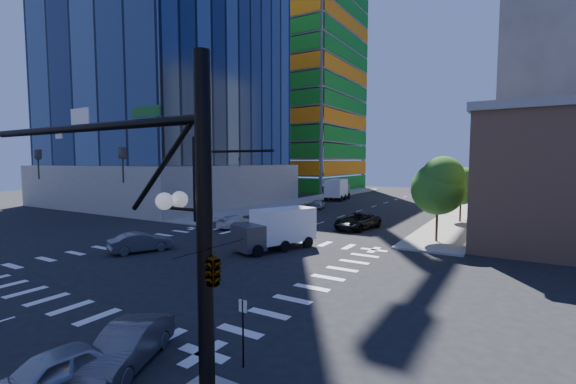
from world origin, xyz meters
The scene contains 18 objects.
ground centered at (0.00, 0.00, 0.00)m, with size 160.00×160.00×0.00m, color black.
road_markings centered at (0.00, 0.00, 0.01)m, with size 20.00×20.00×0.01m, color silver.
sidewalk_ne centered at (12.50, 40.00, 0.07)m, with size 5.00×60.00×0.15m, color gray.
sidewalk_nw centered at (-12.50, 40.00, 0.07)m, with size 5.00×60.00×0.15m, color gray.
construction_building centered at (-27.41, 61.93, 24.61)m, with size 25.16×34.50×70.60m.
signal_mast_se centered at (10.60, -11.50, 5.01)m, with size 10.51×2.48×9.00m.
signal_mast_nw centered at (-10.00, 11.50, 5.49)m, with size 10.20×0.40×9.00m.
tree_south centered at (12.63, 13.90, 4.69)m, with size 4.16×4.16×6.82m.
tree_north centered at (12.93, 25.90, 3.99)m, with size 3.54×3.52×5.78m.
no_parking_sign centered at (10.70, -9.00, 1.38)m, with size 0.30×0.06×2.20m.
car_nb_near centered at (7.09, -13.01, 0.65)m, with size 1.54×3.82×1.30m, color #A3A4AB.
car_nb_right centered at (7.47, -10.85, 0.66)m, with size 1.41×4.03×1.33m, color #4B4B50.
car_nb_far centered at (4.75, 16.78, 0.78)m, with size 2.60×5.65×1.57m, color black.
car_sb_near centered at (-5.84, 11.31, 0.63)m, with size 1.76×4.32×1.25m, color silver.
car_sb_mid centered at (-5.72, 29.22, 0.67)m, with size 1.59×3.94×1.34m, color #979A9E.
car_sb_cross centered at (-5.31, -0.30, 0.72)m, with size 1.51×4.34×1.43m, color #535459.
box_truck_near centered at (2.57, 5.24, 1.33)m, with size 4.29×6.22×3.00m.
box_truck_far centered at (-8.50, 42.44, 1.57)m, with size 3.88×7.13×3.55m.
Camera 1 is at (17.98, -18.36, 6.54)m, focal length 24.00 mm.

